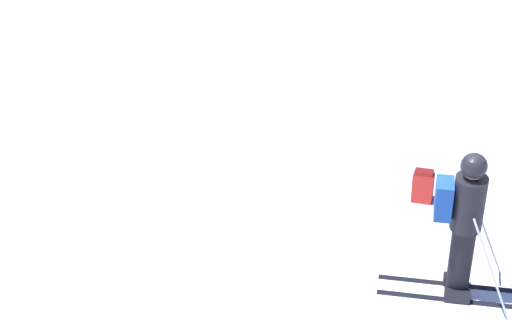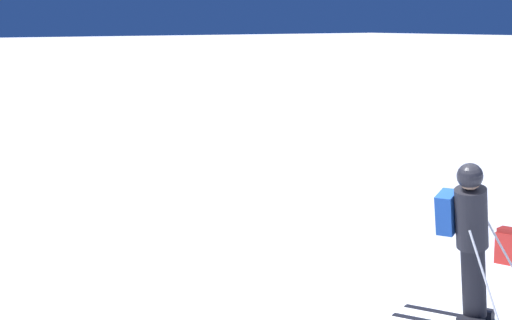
{
  "view_description": "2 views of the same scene",
  "coord_description": "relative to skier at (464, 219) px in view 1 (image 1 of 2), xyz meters",
  "views": [
    {
      "loc": [
        -6.74,
        -1.94,
        4.38
      ],
      "look_at": [
        0.27,
        2.56,
        1.24
      ],
      "focal_mm": 50.0,
      "sensor_mm": 36.0,
      "label": 1
    },
    {
      "loc": [
        -6.86,
        -5.68,
        3.34
      ],
      "look_at": [
        0.69,
        4.11,
        1.31
      ],
      "focal_mm": 60.0,
      "sensor_mm": 36.0,
      "label": 2
    }
  ],
  "objects": [
    {
      "name": "spare_backpack",
      "position": [
        2.55,
        1.33,
        -0.82
      ],
      "size": [
        0.28,
        0.34,
        0.5
      ],
      "rotation": [
        0.0,
        0.0,
        4.93
      ],
      "color": "#AD231E",
      "rests_on": "ground"
    },
    {
      "name": "ground_plane",
      "position": [
        -0.35,
        0.06,
        -1.06
      ],
      "size": [
        300.0,
        300.0,
        0.0
      ],
      "primitive_type": "plane",
      "color": "white"
    },
    {
      "name": "skier",
      "position": [
        0.0,
        0.0,
        0.0
      ],
      "size": [
        1.38,
        1.84,
        1.91
      ],
      "rotation": [
        0.0,
        0.0,
        0.35
      ],
      "color": "black",
      "rests_on": "ground"
    }
  ]
}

